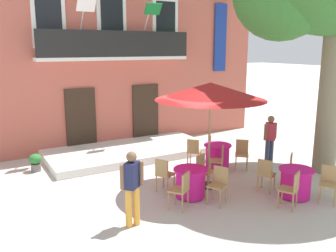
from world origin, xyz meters
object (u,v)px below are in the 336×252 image
Objects in this scene: cafe_chair_middle_1 at (329,182)px; pedestrian_near_entrance at (270,137)px; cafe_table_middle at (296,183)px; cafe_umbrella at (210,92)px; cafe_chair_near_tree_2 at (164,173)px; cafe_chair_front_0 at (194,150)px; cafe_chair_front_3 at (213,145)px; cafe_chair_middle_0 at (291,188)px; ground_planter_left at (35,162)px; pedestrian_mid_plaza at (132,185)px; cafe_table_near_tree at (190,183)px; cafe_chair_near_tree_3 at (182,188)px; cafe_table_front at (217,156)px; cafe_chair_middle_2 at (295,168)px; cafe_chair_middle_3 at (266,173)px; cafe_chair_near_tree_0 at (219,183)px; cafe_chair_front_2 at (242,152)px; cafe_chair_near_tree_1 at (204,169)px; cafe_chair_front_1 at (219,159)px.

pedestrian_near_entrance reaches higher than cafe_chair_middle_1.
cafe_umbrella is (-1.50, 1.67, 2.22)m from cafe_table_middle.
cafe_table_middle is at bearing -35.53° from cafe_chair_near_tree_2.
cafe_chair_front_0 and cafe_chair_front_3 have the same top height.
cafe_chair_front_0 is at bearing -168.73° from cafe_chair_front_3.
cafe_table_middle is 0.77m from cafe_chair_middle_0.
ground_planter_left is 0.33× the size of pedestrian_mid_plaza.
cafe_chair_near_tree_3 is at bearing -139.15° from cafe_table_near_tree.
cafe_chair_middle_0 is 3.27m from cafe_table_front.
cafe_chair_middle_2 is 0.96m from cafe_chair_middle_3.
cafe_table_front is (1.60, 2.15, -0.14)m from cafe_chair_near_tree_0.
cafe_chair_middle_3 is at bearing -43.61° from ground_planter_left.
ground_planter_left is at bearing 136.42° from cafe_umbrella.
cafe_chair_near_tree_0 reaches higher than ground_planter_left.
cafe_chair_front_0 is at bearing 141.66° from cafe_chair_front_2.
cafe_chair_front_2 is (1.95, 0.71, 0.00)m from cafe_chair_near_tree_1.
cafe_table_middle and cafe_table_front have the same top height.
cafe_chair_near_tree_0 is 0.57× the size of pedestrian_near_entrance.
pedestrian_near_entrance is at bearing 64.40° from cafe_chair_middle_2.
cafe_chair_near_tree_1 is 1.12m from cafe_chair_near_tree_2.
cafe_table_front is (-0.78, 3.42, -0.14)m from cafe_chair_middle_1.
cafe_umbrella is at bearing -129.43° from cafe_chair_front_3.
cafe_table_middle is at bearing -75.40° from cafe_chair_front_0.
cafe_chair_middle_2 is 1.00× the size of cafe_chair_front_0.
cafe_table_near_tree is 0.95× the size of cafe_chair_near_tree_3.
pedestrian_mid_plaza is at bearing 170.93° from cafe_table_middle.
cafe_table_near_tree is at bearing -151.16° from cafe_chair_near_tree_1.
cafe_chair_middle_0 is (2.24, -1.25, 0.00)m from cafe_chair_near_tree_3.
cafe_table_front is (0.32, 3.25, -0.14)m from cafe_chair_middle_0.
cafe_chair_middle_2 is at bearing -1.76° from pedestrian_mid_plaza.
cafe_chair_near_tree_0 and cafe_chair_middle_2 have the same top height.
cafe_chair_front_2 reaches higher than cafe_table_front.
cafe_chair_middle_2 is 1.00× the size of cafe_chair_middle_3.
cafe_chair_front_0 is at bearing 54.54° from cafe_table_near_tree.
cafe_chair_middle_0 is (1.01, -2.10, 0.00)m from cafe_chair_near_tree_1.
ground_planter_left is at bearing 136.39° from cafe_chair_middle_3.
cafe_chair_near_tree_1 and cafe_chair_middle_3 have the same top height.
cafe_chair_middle_2 is at bearing -23.53° from cafe_chair_near_tree_2.
cafe_table_middle is at bearing -90.33° from cafe_chair_front_3.
cafe_table_front reaches higher than ground_planter_left.
ground_planter_left is (-5.04, 2.50, -0.08)m from cafe_table_front.
cafe_chair_middle_3 reaches higher than cafe_table_front.
cafe_chair_middle_2 reaches higher than cafe_table_middle.
cafe_chair_near_tree_2 is at bearing -174.79° from pedestrian_near_entrance.
cafe_chair_front_0 is (-1.34, 3.92, 0.00)m from cafe_chair_middle_1.
cafe_table_near_tree is 0.77m from cafe_chair_near_tree_2.
ground_planter_left is (-3.71, 3.65, -0.22)m from cafe_chair_near_tree_1.
cafe_chair_front_0 is 1.13m from cafe_chair_front_1.
cafe_chair_middle_1 is (2.38, -1.27, 0.00)m from cafe_chair_near_tree_0.
cafe_chair_near_tree_0 is 0.31× the size of cafe_umbrella.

